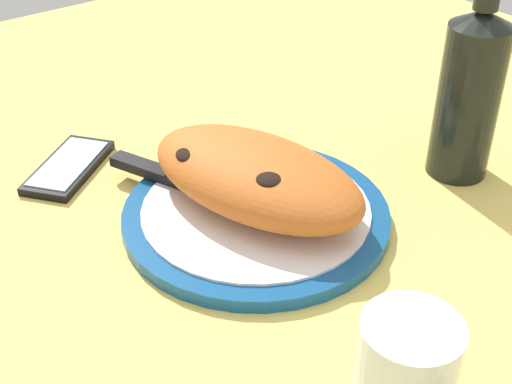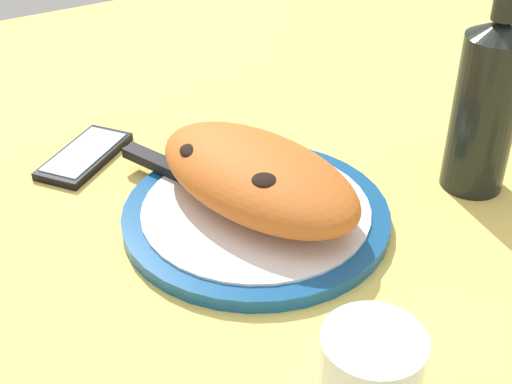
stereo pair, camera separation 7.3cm
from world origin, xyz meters
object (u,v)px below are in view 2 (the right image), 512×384
object	(u,v)px
calzone	(257,176)
smartphone	(85,155)
water_glass	(369,383)
wine_bottle	(486,103)
knife	(179,173)
plate	(256,215)
fork	(291,174)

from	to	relation	value
calzone	smartphone	bearing A→B (deg)	30.61
water_glass	wine_bottle	bearing A→B (deg)	-57.35
calzone	knife	size ratio (longest dim) A/B	1.26
plate	wine_bottle	bearing A→B (deg)	-104.34
wine_bottle	knife	bearing A→B (deg)	61.26
plate	knife	world-z (taller)	knife
water_glass	wine_bottle	size ratio (longest dim) A/B	0.32
plate	calzone	world-z (taller)	calzone
calzone	water_glass	xyz separation A→B (cm)	(-27.05, 6.28, -1.46)
plate	smartphone	distance (cm)	24.49
fork	water_glass	bearing A→B (deg)	157.55
fork	knife	size ratio (longest dim) A/B	0.71
plate	smartphone	size ratio (longest dim) A/B	2.06
plate	water_glass	distance (cm)	26.80
plate	water_glass	xyz separation A→B (cm)	(-26.06, 5.61, 2.72)
fork	wine_bottle	size ratio (longest dim) A/B	0.62
fork	water_glass	world-z (taller)	water_glass
smartphone	wine_bottle	xyz separation A→B (cm)	(-28.02, -36.58, 9.86)
plate	knife	size ratio (longest dim) A/B	1.27
plate	water_glass	size ratio (longest dim) A/B	3.45
knife	water_glass	bearing A→B (deg)	178.06
calzone	smartphone	distance (cm)	24.37
calzone	water_glass	distance (cm)	27.81
knife	plate	bearing A→B (deg)	-155.72
calzone	knife	world-z (taller)	calzone
calzone	fork	xyz separation A→B (cm)	(2.38, -5.87, -3.06)
calzone	wine_bottle	distance (cm)	26.05
plate	fork	distance (cm)	7.45
smartphone	water_glass	size ratio (longest dim) A/B	1.67
plate	water_glass	bearing A→B (deg)	167.86
calzone	water_glass	bearing A→B (deg)	166.92
water_glass	calzone	bearing A→B (deg)	-13.08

